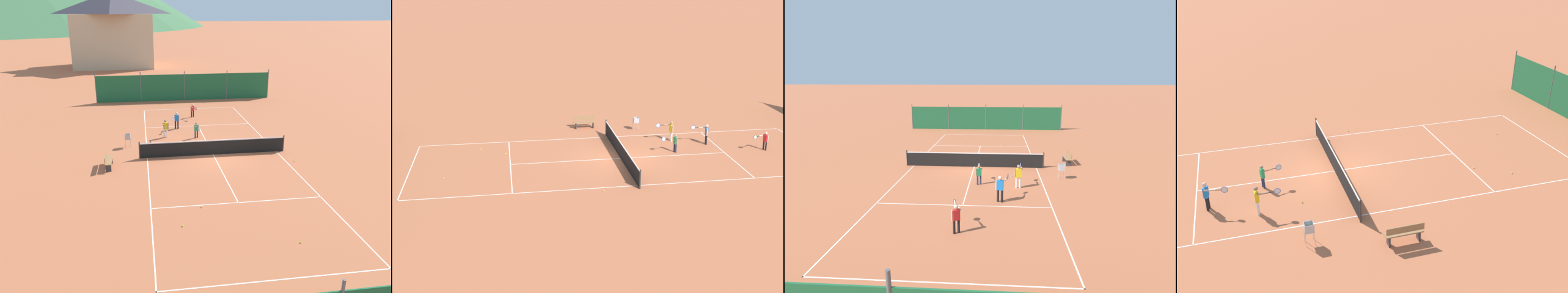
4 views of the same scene
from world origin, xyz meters
TOP-DOWN VIEW (x-y plane):
  - ground_plane at (0.00, 0.00)m, footprint 600.00×600.00m
  - court_line_markings at (0.00, 0.00)m, footprint 8.25×23.85m
  - tennis_net at (0.00, 0.00)m, footprint 9.18×0.08m
  - player_near_service at (-1.74, 5.82)m, footprint 0.63×1.01m
  - player_far_baseline at (-0.55, 3.42)m, footprint 0.37×0.99m
  - player_far_service at (-2.71, 3.83)m, footprint 0.44×1.06m
  - tennis_ball_far_corner at (-2.83, -8.12)m, footprint 0.07×0.07m
  - tennis_ball_by_net_right at (4.58, -1.87)m, footprint 0.07×0.07m
  - tennis_ball_service_box at (1.58, -9.96)m, footprint 0.07×0.07m
  - tennis_ball_near_corner at (-1.79, -6.62)m, footprint 0.07×0.07m
  - tennis_ball_alley_right at (-2.41, 2.01)m, footprint 0.07×0.07m
  - ball_hopper at (-5.30, 2.21)m, footprint 0.36×0.36m
  - courtside_bench at (-6.34, -1.17)m, footprint 0.36×1.50m

SIDE VIEW (x-z plane):
  - ground_plane at x=0.00m, z-range 0.00..0.00m
  - court_line_markings at x=0.00m, z-range 0.00..0.01m
  - tennis_ball_far_corner at x=-2.83m, z-range 0.00..0.07m
  - tennis_ball_by_net_right at x=4.58m, z-range 0.00..0.07m
  - tennis_ball_service_box at x=1.58m, z-range 0.00..0.07m
  - tennis_ball_near_corner at x=-1.79m, z-range 0.00..0.07m
  - tennis_ball_alley_right at x=-2.41m, z-range 0.00..0.07m
  - courtside_bench at x=-6.34m, z-range 0.03..0.87m
  - tennis_net at x=0.00m, z-range -0.03..1.03m
  - ball_hopper at x=-5.30m, z-range 0.21..1.10m
  - player_far_baseline at x=-0.55m, z-range 0.10..1.22m
  - player_far_service at x=-2.71m, z-range 0.11..1.40m
  - player_near_service at x=-1.74m, z-range 0.11..1.40m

